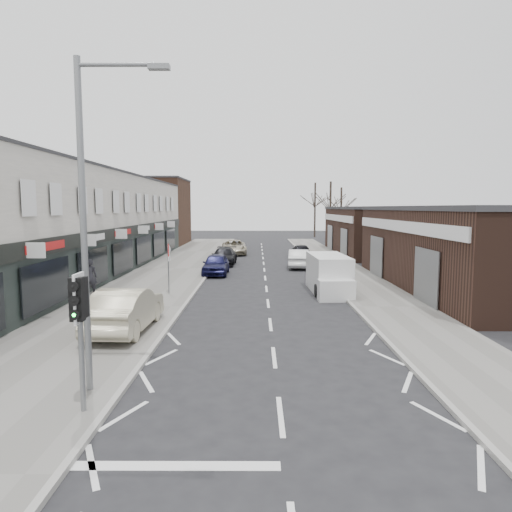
{
  "coord_description": "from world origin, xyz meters",
  "views": [
    {
      "loc": [
        -0.52,
        -11.74,
        4.63
      ],
      "look_at": [
        -0.58,
        7.34,
        2.6
      ],
      "focal_mm": 32.0,
      "sensor_mm": 36.0,
      "label": 1
    }
  ],
  "objects_px": {
    "parked_car_left_a": "(216,264)",
    "parked_car_right_b": "(301,251)",
    "street_lamp": "(90,208)",
    "parked_car_left_b": "(224,256)",
    "sedan_on_pavement": "(126,309)",
    "pedestrian": "(90,277)",
    "traffic_light": "(79,310)",
    "warning_sign": "(169,254)",
    "parked_car_right_a": "(299,259)",
    "white_van": "(329,275)",
    "parked_car_left_c": "(234,247)"
  },
  "relations": [
    {
      "from": "street_lamp",
      "to": "pedestrian",
      "type": "height_order",
      "value": "street_lamp"
    },
    {
      "from": "street_lamp",
      "to": "parked_car_left_c",
      "type": "bearing_deg",
      "value": 87.17
    },
    {
      "from": "parked_car_left_b",
      "to": "parked_car_left_a",
      "type": "bearing_deg",
      "value": -89.56
    },
    {
      "from": "traffic_light",
      "to": "warning_sign",
      "type": "distance_m",
      "value": 14.04
    },
    {
      "from": "white_van",
      "to": "parked_car_left_c",
      "type": "bearing_deg",
      "value": 104.91
    },
    {
      "from": "parked_car_left_b",
      "to": "traffic_light",
      "type": "bearing_deg",
      "value": -90.34
    },
    {
      "from": "pedestrian",
      "to": "parked_car_left_b",
      "type": "relative_size",
      "value": 0.4
    },
    {
      "from": "traffic_light",
      "to": "parked_car_left_a",
      "type": "bearing_deg",
      "value": 87.35
    },
    {
      "from": "traffic_light",
      "to": "parked_car_left_b",
      "type": "bearing_deg",
      "value": 87.55
    },
    {
      "from": "street_lamp",
      "to": "sedan_on_pavement",
      "type": "height_order",
      "value": "street_lamp"
    },
    {
      "from": "parked_car_left_c",
      "to": "parked_car_right_b",
      "type": "xyz_separation_m",
      "value": [
        6.34,
        -3.32,
        -0.06
      ]
    },
    {
      "from": "pedestrian",
      "to": "parked_car_right_b",
      "type": "xyz_separation_m",
      "value": [
        12.7,
        18.38,
        -0.4
      ]
    },
    {
      "from": "parked_car_left_a",
      "to": "parked_car_right_b",
      "type": "distance_m",
      "value": 12.47
    },
    {
      "from": "parked_car_left_a",
      "to": "street_lamp",
      "type": "bearing_deg",
      "value": -92.77
    },
    {
      "from": "warning_sign",
      "to": "parked_car_right_a",
      "type": "height_order",
      "value": "warning_sign"
    },
    {
      "from": "traffic_light",
      "to": "pedestrian",
      "type": "bearing_deg",
      "value": 109.4
    },
    {
      "from": "street_lamp",
      "to": "parked_car_left_b",
      "type": "distance_m",
      "value": 26.18
    },
    {
      "from": "parked_car_right_b",
      "to": "parked_car_left_c",
      "type": "bearing_deg",
      "value": -27.51
    },
    {
      "from": "parked_car_right_b",
      "to": "street_lamp",
      "type": "bearing_deg",
      "value": 75.54
    },
    {
      "from": "traffic_light",
      "to": "parked_car_right_b",
      "type": "height_order",
      "value": "traffic_light"
    },
    {
      "from": "pedestrian",
      "to": "parked_car_left_a",
      "type": "height_order",
      "value": "pedestrian"
    },
    {
      "from": "sedan_on_pavement",
      "to": "parked_car_right_b",
      "type": "distance_m",
      "value": 26.83
    },
    {
      "from": "street_lamp",
      "to": "parked_car_left_a",
      "type": "distance_m",
      "value": 20.81
    },
    {
      "from": "white_van",
      "to": "parked_car_right_b",
      "type": "distance_m",
      "value": 17.03
    },
    {
      "from": "traffic_light",
      "to": "pedestrian",
      "type": "xyz_separation_m",
      "value": [
        -4.8,
        13.63,
        -1.36
      ]
    },
    {
      "from": "parked_car_right_a",
      "to": "parked_car_left_b",
      "type": "bearing_deg",
      "value": -11.39
    },
    {
      "from": "street_lamp",
      "to": "parked_car_left_c",
      "type": "xyz_separation_m",
      "value": [
        1.69,
        34.12,
        -3.9
      ]
    },
    {
      "from": "white_van",
      "to": "parked_car_left_a",
      "type": "relative_size",
      "value": 1.26
    },
    {
      "from": "white_van",
      "to": "parked_car_left_b",
      "type": "height_order",
      "value": "white_van"
    },
    {
      "from": "sedan_on_pavement",
      "to": "parked_car_left_b",
      "type": "relative_size",
      "value": 1.05
    },
    {
      "from": "warning_sign",
      "to": "parked_car_left_b",
      "type": "bearing_deg",
      "value": 81.64
    },
    {
      "from": "parked_car_right_a",
      "to": "sedan_on_pavement",
      "type": "bearing_deg",
      "value": 71.98
    },
    {
      "from": "parked_car_left_b",
      "to": "white_van",
      "type": "bearing_deg",
      "value": -59.08
    },
    {
      "from": "sedan_on_pavement",
      "to": "parked_car_left_a",
      "type": "distance_m",
      "value": 15.07
    },
    {
      "from": "parked_car_left_a",
      "to": "sedan_on_pavement",
      "type": "bearing_deg",
      "value": -97.07
    },
    {
      "from": "street_lamp",
      "to": "pedestrian",
      "type": "bearing_deg",
      "value": 110.63
    },
    {
      "from": "traffic_light",
      "to": "parked_car_left_a",
      "type": "height_order",
      "value": "traffic_light"
    },
    {
      "from": "parked_car_right_a",
      "to": "parked_car_right_b",
      "type": "height_order",
      "value": "parked_car_right_a"
    },
    {
      "from": "sedan_on_pavement",
      "to": "pedestrian",
      "type": "bearing_deg",
      "value": -59.47
    },
    {
      "from": "pedestrian",
      "to": "parked_car_left_b",
      "type": "height_order",
      "value": "pedestrian"
    },
    {
      "from": "sedan_on_pavement",
      "to": "pedestrian",
      "type": "relative_size",
      "value": 2.61
    },
    {
      "from": "traffic_light",
      "to": "warning_sign",
      "type": "relative_size",
      "value": 1.15
    },
    {
      "from": "traffic_light",
      "to": "street_lamp",
      "type": "xyz_separation_m",
      "value": [
        -0.13,
        1.22,
        2.2
      ]
    },
    {
      "from": "white_van",
      "to": "parked_car_right_b",
      "type": "xyz_separation_m",
      "value": [
        0.1,
        17.03,
        -0.31
      ]
    },
    {
      "from": "parked_car_left_a",
      "to": "parked_car_right_a",
      "type": "height_order",
      "value": "parked_car_left_a"
    },
    {
      "from": "parked_car_right_b",
      "to": "parked_car_right_a",
      "type": "bearing_deg",
      "value": 83.24
    },
    {
      "from": "white_van",
      "to": "sedan_on_pavement",
      "type": "bearing_deg",
      "value": -138.66
    },
    {
      "from": "white_van",
      "to": "parked_car_left_c",
      "type": "height_order",
      "value": "white_van"
    },
    {
      "from": "warning_sign",
      "to": "parked_car_left_a",
      "type": "distance_m",
      "value": 7.95
    },
    {
      "from": "parked_car_left_a",
      "to": "parked_car_left_c",
      "type": "height_order",
      "value": "parked_car_left_a"
    }
  ]
}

